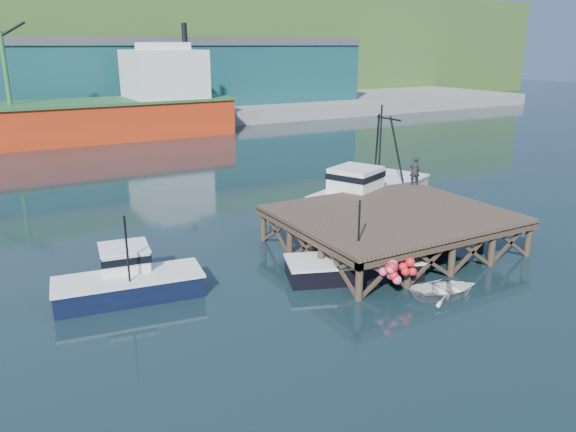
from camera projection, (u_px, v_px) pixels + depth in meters
ground at (308, 265)px, 29.44m from camera, size 300.00×300.00×0.00m
wharf at (394, 216)px, 31.32m from camera, size 12.00×10.00×2.62m
far_quay at (73, 112)px, 87.34m from camera, size 160.00×40.00×2.00m
warehouse_mid at (75, 78)px, 81.58m from camera, size 28.00×16.00×9.00m
warehouse_right at (259, 73)px, 95.76m from camera, size 30.00×16.00×9.00m
cargo_ship at (27, 116)px, 64.38m from camera, size 55.50×10.00×13.75m
hillside at (40, 45)px, 109.36m from camera, size 220.00×50.00×22.00m
boat_navy at (128, 279)px, 25.69m from camera, size 6.85×4.05×4.12m
boat_black at (352, 260)px, 28.06m from camera, size 7.12×5.91×4.13m
trawler at (370, 190)px, 38.65m from camera, size 11.47×7.97×7.25m
dinghy at (445, 289)px, 25.74m from camera, size 3.68×2.95×0.68m
dockworker at (415, 171)px, 37.22m from camera, size 0.82×0.69×1.93m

